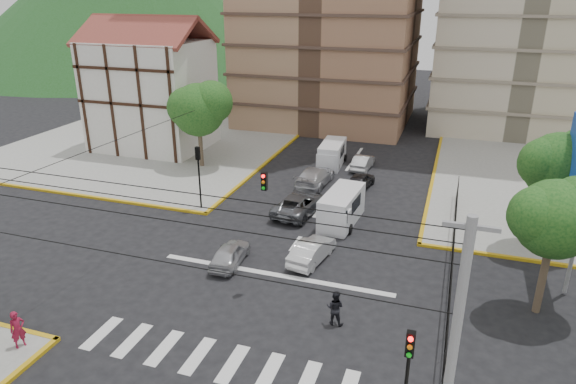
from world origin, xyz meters
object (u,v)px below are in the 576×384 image
at_px(pedestrian_crosswalk, 335,308).
at_px(traffic_light_nw, 199,167).
at_px(traffic_light_se, 408,370).
at_px(van_right_lane, 341,209).
at_px(car_silver_front_left, 230,254).
at_px(car_white_front_right, 312,251).
at_px(pedestrian_sw_corner, 18,329).
at_px(van_left_lane, 331,155).

bearing_deg(pedestrian_crosswalk, traffic_light_nw, -37.50).
height_order(traffic_light_se, pedestrian_crosswalk, traffic_light_se).
height_order(van_right_lane, car_silver_front_left, van_right_lane).
bearing_deg(car_white_front_right, car_silver_front_left, 31.95).
distance_m(traffic_light_se, traffic_light_nw, 22.06).
bearing_deg(van_right_lane, traffic_light_nw, -170.77).
height_order(pedestrian_sw_corner, pedestrian_crosswalk, pedestrian_sw_corner).
xyz_separation_m(traffic_light_nw, van_left_lane, (6.27, 12.08, -2.13)).
bearing_deg(pedestrian_crosswalk, van_left_lane, -73.63).
height_order(traffic_light_nw, van_right_lane, traffic_light_nw).
relative_size(traffic_light_se, pedestrian_crosswalk, 2.58).
distance_m(traffic_light_nw, car_silver_front_left, 8.42).
relative_size(van_left_lane, pedestrian_sw_corner, 2.72).
xyz_separation_m(van_left_lane, pedestrian_crosswalk, (5.63, -21.88, -0.13)).
height_order(car_silver_front_left, pedestrian_sw_corner, pedestrian_sw_corner).
distance_m(traffic_light_nw, van_left_lane, 13.78).
xyz_separation_m(car_silver_front_left, car_white_front_right, (4.24, 1.75, 0.03)).
relative_size(traffic_light_se, van_left_lane, 0.96).
bearing_deg(pedestrian_crosswalk, pedestrian_sw_corner, 27.98).
height_order(van_left_lane, car_white_front_right, van_left_lane).
distance_m(traffic_light_nw, car_white_front_right, 10.62).
bearing_deg(van_left_lane, car_white_front_right, -83.14).
relative_size(traffic_light_se, car_silver_front_left, 1.22).
relative_size(car_silver_front_left, car_white_front_right, 0.92).
bearing_deg(traffic_light_se, pedestrian_crosswalk, 122.45).
bearing_deg(van_left_lane, pedestrian_crosswalk, -79.03).
distance_m(van_right_lane, car_white_front_right, 5.34).
distance_m(van_left_lane, pedestrian_crosswalk, 22.59).
bearing_deg(car_silver_front_left, traffic_light_nw, -54.96).
bearing_deg(van_right_lane, pedestrian_sw_corner, -116.75).
bearing_deg(traffic_light_se, van_left_lane, 108.62).
distance_m(traffic_light_se, van_left_lane, 29.29).
relative_size(car_white_front_right, pedestrian_sw_corner, 2.31).
height_order(traffic_light_se, van_right_lane, traffic_light_se).
relative_size(car_silver_front_left, pedestrian_sw_corner, 2.13).
xyz_separation_m(van_right_lane, pedestrian_crosswalk, (2.20, -10.60, -0.19)).
xyz_separation_m(car_white_front_right, pedestrian_crosswalk, (2.61, -5.29, 0.21)).
bearing_deg(traffic_light_se, car_white_front_right, 119.59).
xyz_separation_m(traffic_light_se, van_left_lane, (-9.33, 27.68, -2.13)).
xyz_separation_m(traffic_light_se, pedestrian_crosswalk, (-3.69, 5.81, -2.26)).
relative_size(van_right_lane, car_silver_front_left, 1.36).
relative_size(van_left_lane, car_white_front_right, 1.18).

